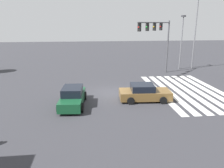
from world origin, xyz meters
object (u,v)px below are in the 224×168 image
(traffic_signal_mast, at_px, (158,34))
(car_0, at_px, (144,93))
(street_light_pole_a, at_px, (182,37))
(street_light_pole_b, at_px, (196,28))
(car_1, at_px, (73,97))

(traffic_signal_mast, xyz_separation_m, car_0, (-8.35, 3.66, -4.42))
(traffic_signal_mast, bearing_deg, street_light_pole_a, 174.72)
(car_0, relative_size, street_light_pole_b, 0.45)
(street_light_pole_a, distance_m, street_light_pole_b, 2.27)
(street_light_pole_a, height_order, street_light_pole_b, street_light_pole_b)
(car_1, height_order, street_light_pole_b, street_light_pole_b)
(traffic_signal_mast, bearing_deg, car_1, -2.02)
(car_1, bearing_deg, car_0, 100.06)
(street_light_pole_a, xyz_separation_m, street_light_pole_b, (0.13, -1.93, 1.19))
(car_0, relative_size, car_1, 0.98)
(car_1, relative_size, street_light_pole_b, 0.46)
(car_0, distance_m, street_light_pole_a, 15.21)
(car_0, distance_m, car_1, 5.96)
(car_0, bearing_deg, car_1, -170.69)
(street_light_pole_a, bearing_deg, traffic_signal_mast, 129.72)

